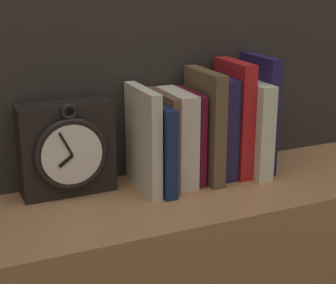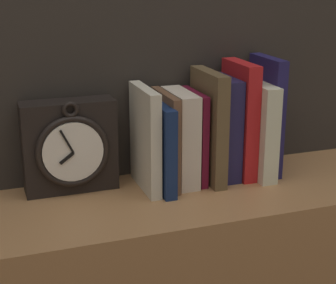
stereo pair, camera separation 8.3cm
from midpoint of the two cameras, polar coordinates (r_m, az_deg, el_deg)
name	(u,v)px [view 2 (the right image)]	position (r m, az deg, el deg)	size (l,w,h in m)	color
clock	(70,147)	(1.09, -7.80, -0.50)	(0.18, 0.07, 0.19)	black
book_slot0_cream	(145,139)	(1.09, -0.17, 0.29)	(0.02, 0.14, 0.20)	beige
book_slot1_navy	(157,146)	(1.09, 1.04, -0.41)	(0.02, 0.15, 0.17)	navy
book_slot2_brown	(166,140)	(1.11, 1.91, 0.22)	(0.02, 0.13, 0.19)	brown
book_slot3_cream	(180,138)	(1.12, 3.37, 0.43)	(0.04, 0.13, 0.19)	beige
book_slot4_maroon	(194,136)	(1.14, 4.79, 0.57)	(0.01, 0.12, 0.18)	maroon
book_slot5_brown	(208,127)	(1.13, 6.23, 1.54)	(0.03, 0.14, 0.23)	brown
book_slot6_navy	(222,128)	(1.16, 7.56, 1.44)	(0.04, 0.12, 0.21)	#23204A
book_slot7_red	(239,119)	(1.17, 9.29, 2.25)	(0.03, 0.12, 0.24)	red
book_slot8_cream	(255,129)	(1.18, 10.87, 1.28)	(0.03, 0.15, 0.20)	beige
book_slot9_navy	(266,115)	(1.20, 11.85, 2.66)	(0.02, 0.12, 0.24)	#1F1B4F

